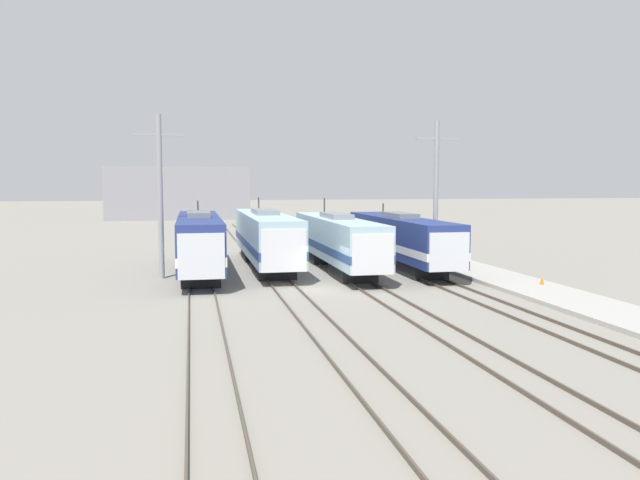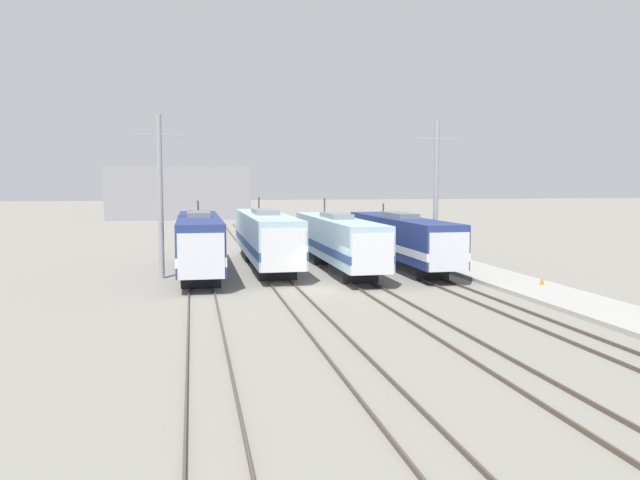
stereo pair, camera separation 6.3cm
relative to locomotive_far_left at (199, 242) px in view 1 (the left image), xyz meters
name	(u,v)px [view 1 (the left image)]	position (x,y,z in m)	size (l,w,h in m)	color
ground_plane	(327,289)	(7.40, -7.49, -2.24)	(400.00, 400.00, 0.00)	gray
rail_pair_far_left	(202,292)	(0.00, -7.49, -2.16)	(1.51, 120.00, 0.15)	#4C4238
rail_pair_center_left	(286,289)	(4.93, -7.49, -2.16)	(1.51, 120.00, 0.15)	#4C4238
rail_pair_center_right	(367,286)	(9.87, -7.49, -2.16)	(1.51, 120.00, 0.15)	#4C4238
rail_pair_far_right	(443,283)	(14.80, -7.49, -2.16)	(1.51, 120.00, 0.15)	#4C4238
locomotive_far_left	(199,242)	(0.00, 0.00, 0.00)	(2.87, 18.11, 5.00)	black
locomotive_center_left	(266,238)	(4.93, 2.69, 0.00)	(3.04, 19.67, 5.16)	#232326
locomotive_center_right	(338,241)	(9.87, 0.10, -0.11)	(2.82, 18.94, 5.13)	#232326
locomotive_far_right	(401,240)	(14.80, 0.46, -0.11)	(2.84, 18.66, 4.67)	black
catenary_tower_left	(160,194)	(-2.48, -1.26, 3.38)	(3.17, 0.35, 10.77)	gray
catenary_tower_right	(436,193)	(16.79, -1.26, 3.38)	(3.17, 0.35, 10.77)	gray
platform	(507,280)	(19.16, -7.49, -2.11)	(4.00, 120.00, 0.25)	#A8A59E
traffic_cone	(542,281)	(20.06, -10.04, -1.76)	(0.28, 0.28, 0.46)	orange
depot_building	(179,193)	(-2.61, 70.80, 2.33)	(24.44, 11.37, 9.12)	gray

